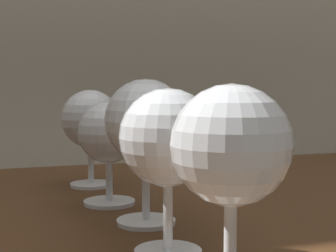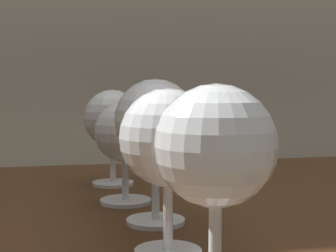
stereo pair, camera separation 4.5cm
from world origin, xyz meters
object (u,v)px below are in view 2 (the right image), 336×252
at_px(wine_glass_merlot, 216,152).
at_px(wine_glass_rose, 113,120).
at_px(wine_glass_pinot, 168,141).
at_px(wine_glass_cabernet, 155,122).
at_px(wine_glass_port, 125,135).

height_order(wine_glass_merlot, wine_glass_rose, wine_glass_merlot).
bearing_deg(wine_glass_rose, wine_glass_pinot, -87.52).
bearing_deg(wine_glass_pinot, wine_glass_rose, 92.48).
bearing_deg(wine_glass_rose, wine_glass_merlot, -87.08).
xyz_separation_m(wine_glass_cabernet, wine_glass_port, (-0.02, 0.11, -0.02)).
xyz_separation_m(wine_glass_cabernet, wine_glass_rose, (-0.02, 0.23, -0.01)).
bearing_deg(wine_glass_pinot, wine_glass_cabernet, 85.25).
distance_m(wine_glass_merlot, wine_glass_port, 0.33).
bearing_deg(wine_glass_merlot, wine_glass_pinot, 94.22).
relative_size(wine_glass_pinot, wine_glass_rose, 1.03).
bearing_deg(wine_glass_cabernet, wine_glass_pinot, -94.75).
bearing_deg(wine_glass_rose, wine_glass_port, -88.50).
height_order(wine_glass_merlot, wine_glass_pinot, wine_glass_merlot).
relative_size(wine_glass_merlot, wine_glass_cabernet, 0.96).
distance_m(wine_glass_merlot, wine_glass_pinot, 0.12).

